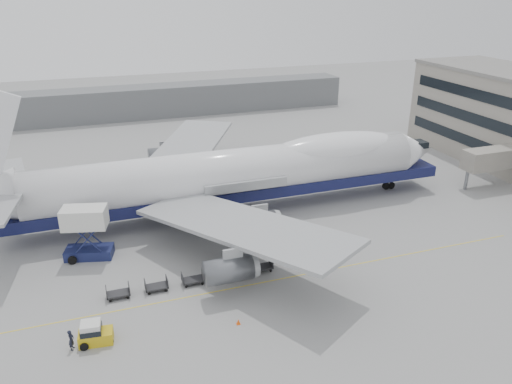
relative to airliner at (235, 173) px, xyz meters
name	(u,v)px	position (x,y,z in m)	size (l,w,h in m)	color
ground	(261,253)	(-0.64, -12.00, -5.62)	(260.00, 260.00, 0.00)	gray
apron_line	(280,279)	(-0.64, -18.00, -5.62)	(60.00, 0.15, 0.01)	gold
hangar	(117,104)	(-10.64, 58.00, -2.12)	(110.00, 8.00, 7.00)	slate
airliner	(235,173)	(0.00, 0.00, 0.00)	(67.00, 55.30, 19.98)	white
catering_truck	(86,230)	(-19.56, -6.37, -2.17)	(5.70, 4.52, 6.15)	#1A214F
baggage_tug	(94,334)	(-19.73, -22.09, -4.68)	(3.05, 1.87, 2.12)	gold
ground_worker	(71,340)	(-21.61, -22.30, -4.66)	(0.70, 0.46, 1.92)	black
traffic_cone	(238,322)	(-7.13, -23.76, -5.36)	(0.37, 0.37, 0.55)	#E9500C
dolly_0	(118,293)	(-17.18, -15.76, -5.09)	(2.30, 1.35, 1.30)	#2D2D30
dolly_1	(157,286)	(-13.37, -15.76, -5.09)	(2.30, 1.35, 1.30)	#2D2D30
dolly_2	(193,279)	(-9.57, -15.76, -5.09)	(2.30, 1.35, 1.30)	#2D2D30
dolly_3	(228,273)	(-5.76, -15.76, -5.09)	(2.30, 1.35, 1.30)	#2D2D30
dolly_4	(262,266)	(-1.95, -15.76, -5.09)	(2.30, 1.35, 1.30)	#2D2D30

